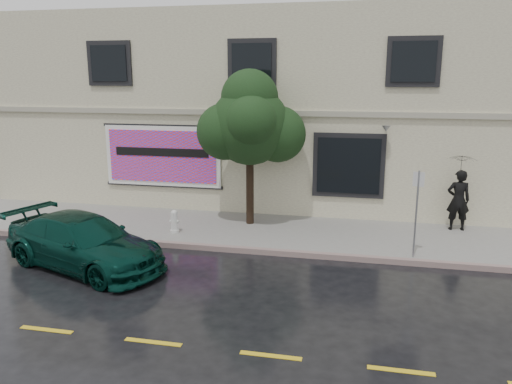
% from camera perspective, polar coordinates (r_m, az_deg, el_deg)
% --- Properties ---
extents(ground, '(90.00, 90.00, 0.00)m').
position_cam_1_polar(ground, '(12.72, -5.32, -9.01)').
color(ground, black).
rests_on(ground, ground).
extents(sidewalk, '(20.00, 3.50, 0.15)m').
position_cam_1_polar(sidewalk, '(15.64, -1.79, -4.39)').
color(sidewalk, gray).
rests_on(sidewalk, ground).
extents(curb, '(20.00, 0.18, 0.16)m').
position_cam_1_polar(curb, '(14.03, -3.50, -6.49)').
color(curb, gray).
rests_on(curb, ground).
extents(road_marking, '(19.00, 0.12, 0.01)m').
position_cam_1_polar(road_marking, '(9.76, -11.67, -16.44)').
color(road_marking, gold).
rests_on(road_marking, ground).
extents(building, '(20.00, 8.12, 7.00)m').
position_cam_1_polar(building, '(20.57, 2.01, 9.56)').
color(building, beige).
rests_on(building, ground).
extents(billboard, '(4.30, 0.16, 2.20)m').
position_cam_1_polar(billboard, '(17.72, -10.66, 4.05)').
color(billboard, white).
rests_on(billboard, ground).
extents(car, '(5.00, 3.45, 1.34)m').
position_cam_1_polar(car, '(13.44, -19.08, -5.44)').
color(car, '#083129').
rests_on(car, ground).
extents(pedestrian, '(0.71, 0.49, 1.88)m').
position_cam_1_polar(pedestrian, '(16.40, 22.11, -0.86)').
color(pedestrian, black).
rests_on(pedestrian, sidewalk).
extents(umbrella, '(1.05, 1.05, 0.66)m').
position_cam_1_polar(umbrella, '(16.16, 22.50, 3.51)').
color(umbrella, black).
rests_on(umbrella, pedestrian).
extents(street_tree, '(2.44, 2.44, 4.36)m').
position_cam_1_polar(street_tree, '(15.50, -0.72, 7.55)').
color(street_tree, black).
rests_on(street_tree, sidewalk).
extents(fire_hydrant, '(0.28, 0.27, 0.69)m').
position_cam_1_polar(fire_hydrant, '(15.31, -9.32, -3.33)').
color(fire_hydrant, silver).
rests_on(fire_hydrant, sidewalk).
extents(sign_pole, '(0.28, 0.09, 2.30)m').
position_cam_1_polar(sign_pole, '(13.40, 17.90, -1.45)').
color(sign_pole, gray).
rests_on(sign_pole, sidewalk).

